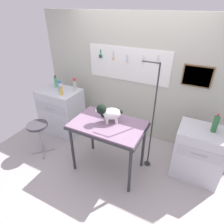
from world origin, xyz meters
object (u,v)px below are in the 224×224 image
Objects in this scene: counter_left at (62,111)px; cabinet_right at (198,153)px; spray_bottle_tall at (75,85)px; stool at (38,130)px; grooming_arm at (152,124)px; grooming_table at (108,128)px; soda_bottle at (215,124)px; dog at (108,113)px.

counter_left is 2.64m from cabinet_right.
stool is at bearing -103.05° from spray_bottle_tall.
grooming_arm is 0.84m from cabinet_right.
grooming_table is 3.93× the size of soda_bottle.
soda_bottle is at bearing 19.70° from dog.
grooming_table is 1.49m from soda_bottle.
grooming_table is 4.35× the size of spray_bottle_tall.
dog reaches higher than stool.
stool is at bearing -164.03° from cabinet_right.
grooming_table is 0.66m from grooming_arm.
grooming_arm is at bearing 17.74° from stool.
dog is at bearing -150.44° from grooming_arm.
counter_left is at bearing -157.06° from spray_bottle_tall.
grooming_arm is 1.96m from counter_left.
spray_bottle_tall reaches higher than counter_left.
spray_bottle_tall is (0.31, 0.13, 0.57)m from counter_left.
dog is 1.54m from counter_left.
dog is 1.38m from stool.
cabinet_right is at bearing 19.92° from dog.
cabinet_right is at bearing 15.97° from stool.
counter_left is (-1.36, 0.52, -0.33)m from grooming_table.
stool is (-1.24, -0.26, -0.53)m from dog.
counter_left is at bearing 179.71° from cabinet_right.
stool is 1.04m from spray_bottle_tall.
grooming_table is 1.17× the size of counter_left.
counter_left is at bearing 159.09° from grooming_table.
grooming_table is 1.31m from stool.
grooming_table is 0.62× the size of grooming_arm.
stool is 2.21× the size of soda_bottle.
cabinet_right is 2.42m from spray_bottle_tall.
spray_bottle_tall is (-1.04, 0.61, 0.00)m from dog.
cabinet_right is (1.28, 0.51, -0.37)m from grooming_table.
counter_left is at bearing 175.26° from grooming_arm.
counter_left is (-1.92, 0.16, -0.36)m from grooming_arm.
grooming_arm is 1.65m from spray_bottle_tall.
soda_bottle is at bearing 16.93° from cabinet_right.
spray_bottle_tall reaches higher than stool.
dog reaches higher than grooming_table.
cabinet_right reaches higher than stool.
dog is at bearing 106.36° from grooming_table.
grooming_arm is (0.55, 0.36, 0.03)m from grooming_table.
grooming_table is at bearing -158.30° from cabinet_right.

